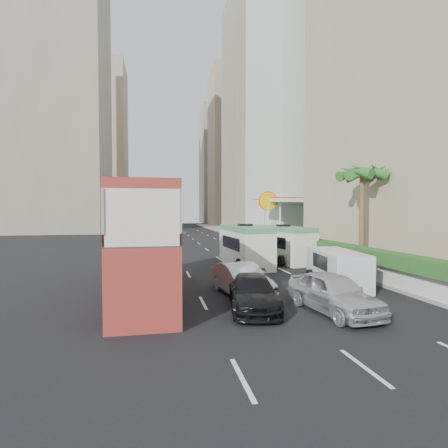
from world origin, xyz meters
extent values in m
plane|color=black|center=(0.00, 0.00, 0.00)|extent=(200.00, 200.00, 0.00)
cube|color=#A3342A|center=(-6.00, 0.00, 2.53)|extent=(2.50, 11.00, 5.06)
imported|color=silver|center=(-1.64, -0.95, 0.00)|extent=(2.29, 4.74, 1.50)
imported|color=silver|center=(1.22, -4.41, 0.00)|extent=(2.44, 4.83, 1.58)
imported|color=black|center=(-1.72, -3.31, 0.00)|extent=(2.64, 4.88, 1.34)
imported|color=silver|center=(1.39, 14.46, 0.00)|extent=(2.21, 4.40, 1.19)
cube|color=silver|center=(0.80, 7.75, 1.45)|extent=(2.61, 6.69, 2.91)
cube|color=silver|center=(4.25, 9.11, 1.39)|extent=(3.20, 6.57, 2.79)
cube|color=silver|center=(3.86, 0.06, 0.94)|extent=(2.47, 4.88, 1.87)
cube|color=silver|center=(4.10, 21.87, 1.12)|extent=(3.20, 5.92, 2.24)
cube|color=#99968C|center=(9.00, 25.00, 0.09)|extent=(6.00, 120.00, 0.18)
cube|color=silver|center=(6.20, 14.00, 0.68)|extent=(0.30, 44.00, 1.00)
cube|color=#2D6626|center=(6.20, 14.00, 1.53)|extent=(1.10, 44.00, 0.70)
cylinder|color=brown|center=(7.80, 4.00, 3.38)|extent=(0.36, 0.36, 6.40)
cube|color=silver|center=(10.00, 23.00, 2.75)|extent=(6.50, 8.00, 5.50)
cube|color=white|center=(18.00, 34.00, 29.00)|extent=(16.00, 18.00, 58.00)
cube|color=tan|center=(18.00, 58.00, 25.00)|extent=(16.00, 16.00, 50.00)
cube|color=tan|center=(17.00, 82.00, 22.00)|extent=(14.00, 14.00, 44.00)
cube|color=tan|center=(17.00, 104.00, 20.00)|extent=(14.00, 14.00, 40.00)
cube|color=tan|center=(-24.00, 55.00, 26.00)|extent=(18.00, 18.00, 52.00)
cube|color=tan|center=(-22.00, 90.00, 23.00)|extent=(16.00, 16.00, 46.00)
camera|label=1|loc=(-5.58, -16.89, 3.98)|focal=28.00mm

